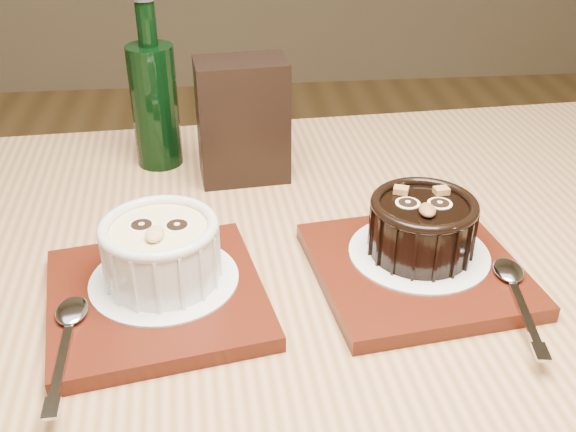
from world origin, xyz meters
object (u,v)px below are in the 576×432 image
condiment_stand (243,121)px  green_bottle (155,101)px  tray_right (416,269)px  ramekin_dark (422,224)px  table (281,375)px  ramekin_white (161,249)px  tray_left (157,297)px

condiment_stand → green_bottle: green_bottle is taller
tray_right → ramekin_dark: 0.04m
green_bottle → table: bearing=-66.9°
ramekin_dark → condiment_stand: (-0.15, 0.20, 0.02)m
green_bottle → ramekin_white: bearing=-85.5°
ramekin_dark → condiment_stand: 0.25m
tray_right → condiment_stand: bearing=124.4°
ramekin_white → tray_right: ramekin_white is taller
table → tray_right: bearing=9.6°
ramekin_dark → green_bottle: bearing=142.6°
table → tray_left: bearing=178.8°
table → ramekin_dark: bearing=15.0°
green_bottle → tray_right: bearing=-46.7°
condiment_stand → green_bottle: 0.11m
ramekin_white → tray_right: (0.23, 0.00, -0.04)m
ramekin_white → condiment_stand: 0.24m
ramekin_white → condiment_stand: bearing=76.6°
table → ramekin_dark: size_ratio=12.86×
green_bottle → ramekin_dark: bearing=-44.4°
tray_left → ramekin_dark: size_ratio=1.86×
tray_left → ramekin_white: 0.04m
condiment_stand → green_bottle: size_ratio=0.69×
table → green_bottle: size_ratio=6.13×
ramekin_white → green_bottle: green_bottle is taller
ramekin_dark → green_bottle: (-0.25, 0.25, 0.03)m
tray_left → tray_right: 0.23m
table → ramekin_dark: 0.19m
ramekin_white → ramekin_dark: 0.23m
tray_left → green_bottle: 0.29m
tray_left → green_bottle: green_bottle is taller
tray_right → condiment_stand: size_ratio=1.29×
table → condiment_stand: size_ratio=8.89×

